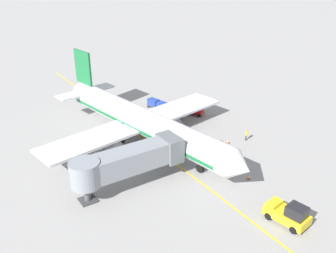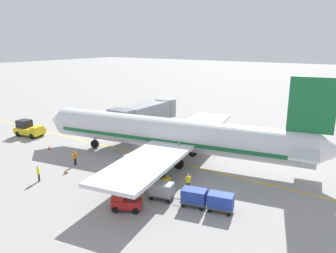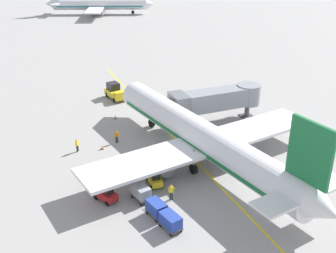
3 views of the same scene
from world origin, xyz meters
TOP-DOWN VIEW (x-y plane):
  - ground_plane at (0.00, 0.00)m, footprint 400.00×400.00m
  - gate_lead_in_line at (0.00, 0.00)m, footprint 0.24×80.00m
  - parked_airliner at (0.53, 0.20)m, footprint 30.45×37.24m
  - jet_bridge at (7.49, 9.49)m, footprint 13.51×3.50m
  - pushback_tractor at (-2.90, 24.06)m, footprint 2.89×4.70m
  - baggage_tug_lead at (-11.87, -3.08)m, footprint 2.21×2.77m
  - baggage_tug_trailing at (-6.28, -2.27)m, footprint 1.46×2.59m
  - baggage_cart_front at (-8.53, -4.47)m, footprint 1.75×2.98m
  - baggage_cart_second_in_train at (-8.06, -7.56)m, footprint 1.75×2.98m
  - baggage_cart_third_in_train at (-7.61, -9.86)m, footprint 1.75×2.98m
  - ground_crew_wing_walker at (-5.72, -5.58)m, footprint 0.70×0.37m
  - ground_crew_loader at (-12.34, 8.23)m, footprint 0.58×0.57m
  - ground_crew_marshaller at (-7.21, 8.71)m, footprint 0.72×0.25m
  - safety_cone_nose_left at (-5.33, 16.03)m, footprint 0.36×0.36m
  - safety_cone_nose_right at (-9.42, 7.64)m, footprint 0.36×0.36m
  - distant_taxiing_airliner at (14.12, 101.66)m, footprint 34.20×28.41m

SIDE VIEW (x-z plane):
  - ground_plane at x=0.00m, z-range 0.00..0.00m
  - gate_lead_in_line at x=0.00m, z-range 0.00..0.01m
  - safety_cone_nose_left at x=-5.33m, z-range -0.01..0.58m
  - safety_cone_nose_right at x=-9.42m, z-range -0.01..0.58m
  - baggage_tug_lead at x=-11.87m, z-range -0.10..1.52m
  - baggage_tug_trailing at x=-6.28m, z-range -0.10..1.52m
  - baggage_cart_front at x=-8.53m, z-range 0.16..1.74m
  - baggage_cart_second_in_train at x=-8.06m, z-range 0.16..1.74m
  - baggage_cart_third_in_train at x=-7.61m, z-range 0.16..1.74m
  - ground_crew_wing_walker at x=-5.72m, z-range 0.11..1.80m
  - ground_crew_loader at x=-12.34m, z-range 0.11..1.80m
  - ground_crew_marshaller at x=-7.21m, z-range 0.11..1.80m
  - pushback_tractor at x=-2.90m, z-range -0.10..2.30m
  - distant_taxiing_airliner at x=14.12m, z-range -2.02..8.08m
  - parked_airliner at x=0.53m, z-range -2.13..8.50m
  - jet_bridge at x=7.49m, z-range 0.96..5.94m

